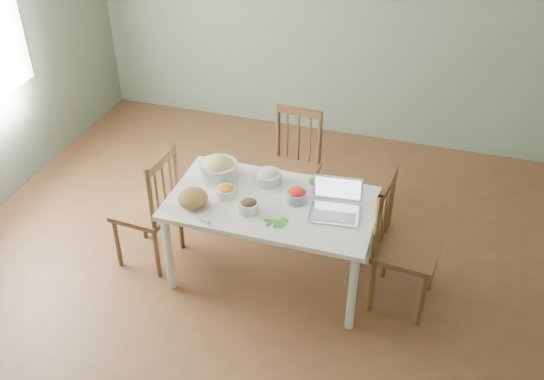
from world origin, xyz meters
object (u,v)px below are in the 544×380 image
(chair_left, at_px, (146,207))
(bowl_squash, at_px, (218,168))
(bread_boule, at_px, (193,198))
(chair_far, at_px, (291,170))
(laptop, at_px, (335,201))
(chair_right, at_px, (408,247))
(dining_table, at_px, (272,239))

(chair_left, distance_m, bowl_squash, 0.63)
(bread_boule, bearing_deg, bowl_squash, 84.82)
(bread_boule, relative_size, bowl_squash, 0.73)
(chair_far, xyz_separation_m, laptop, (0.53, -0.78, 0.33))
(chair_right, bearing_deg, chair_left, 99.18)
(dining_table, xyz_separation_m, bowl_squash, (-0.47, 0.17, 0.43))
(chair_right, bearing_deg, dining_table, 97.38)
(chair_right, xyz_separation_m, bowl_squash, (-1.44, 0.15, 0.27))
(laptop, bearing_deg, chair_far, 118.21)
(chair_left, height_order, bowl_squash, chair_left)
(chair_left, xyz_separation_m, chair_right, (1.93, 0.10, 0.01))
(bowl_squash, bearing_deg, chair_right, -6.05)
(dining_table, xyz_separation_m, chair_right, (0.97, 0.02, 0.15))
(chair_far, distance_m, chair_left, 1.22)
(dining_table, xyz_separation_m, chair_far, (-0.07, 0.75, 0.13))
(chair_far, xyz_separation_m, chair_right, (1.04, -0.73, 0.02))
(chair_far, height_order, chair_left, chair_left)
(dining_table, bearing_deg, chair_left, -175.12)
(dining_table, height_order, chair_right, chair_right)
(chair_left, bearing_deg, dining_table, 99.07)
(bowl_squash, bearing_deg, chair_far, 55.43)
(bowl_squash, relative_size, laptop, 0.84)
(chair_far, height_order, bread_boule, chair_far)
(bowl_squash, bearing_deg, dining_table, -20.31)
(dining_table, height_order, chair_left, chair_left)
(bowl_squash, distance_m, laptop, 0.95)
(laptop, bearing_deg, chair_right, -0.89)
(chair_right, xyz_separation_m, laptop, (-0.51, -0.05, 0.31))
(chair_far, bearing_deg, bread_boule, -110.70)
(chair_far, height_order, laptop, chair_far)
(dining_table, bearing_deg, chair_right, 1.28)
(laptop, bearing_deg, bread_boule, -174.67)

